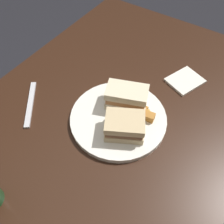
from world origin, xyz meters
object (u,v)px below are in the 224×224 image
plate (118,118)px  fork (30,104)px  napkin (185,81)px  sandwich_half_left (125,126)px  sandwich_half_right (127,97)px

plate → fork: plate is taller
plate → napkin: plate is taller
plate → napkin: bearing=-21.4°
napkin → sandwich_half_left: bearing=168.4°
plate → fork: (-0.10, 0.26, -0.00)m
fork → plate: bearing=72.8°
fork → napkin: bearing=96.6°
sandwich_half_left → napkin: bearing=-11.6°
sandwich_half_left → sandwich_half_right: bearing=28.1°
sandwich_half_left → sandwich_half_right: 0.10m
sandwich_half_left → sandwich_half_right: size_ratio=0.94×
plate → fork: size_ratio=1.56×
plate → sandwich_half_left: 0.07m
sandwich_half_left → napkin: sandwich_half_left is taller
napkin → fork: (-0.36, 0.36, -0.00)m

